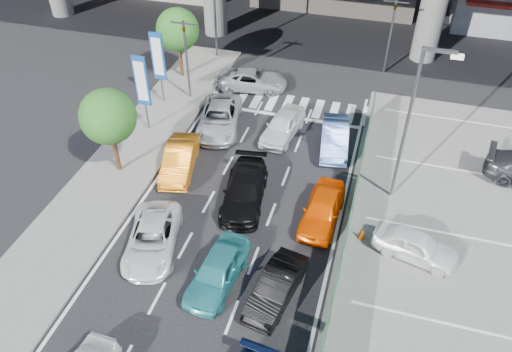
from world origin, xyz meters
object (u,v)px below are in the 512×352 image
(hatch_black_mid_right, at_px, (276,287))
(taxi_orange_left, at_px, (180,159))
(traffic_light_right, at_px, (393,18))
(taxi_teal_mid, at_px, (217,271))
(signboard_far, at_px, (158,58))
(street_lamp_right, at_px, (413,116))
(sedan_black_mid, at_px, (245,190))
(sedan_white_front_mid, at_px, (283,125))
(traffic_light_left, at_px, (185,41))
(crossing_wagon_silver, at_px, (253,80))
(kei_truck_front_right, at_px, (335,137))
(tree_near, at_px, (108,117))
(traffic_cone, at_px, (362,233))
(parked_sedan_white, at_px, (416,245))
(tree_far, at_px, (178,30))
(sedan_white_mid_left, at_px, (152,238))
(taxi_orange_right, at_px, (322,209))
(wagon_silver_front_left, at_px, (219,118))
(signboard_near, at_px, (142,83))

(hatch_black_mid_right, relative_size, taxi_orange_left, 0.90)
(traffic_light_right, bearing_deg, taxi_teal_mid, -103.71)
(signboard_far, bearing_deg, street_lamp_right, -18.68)
(sedan_black_mid, relative_size, sedan_white_front_mid, 1.17)
(traffic_light_left, relative_size, crossing_wagon_silver, 1.15)
(sedan_white_front_mid, distance_m, crossing_wagon_silver, 5.71)
(taxi_teal_mid, bearing_deg, kei_truck_front_right, 79.67)
(tree_near, height_order, taxi_teal_mid, tree_near)
(signboard_far, height_order, tree_near, tree_near)
(crossing_wagon_silver, bearing_deg, traffic_cone, -151.42)
(signboard_far, height_order, parked_sedan_white, signboard_far)
(tree_far, distance_m, taxi_orange_left, 10.65)
(signboard_far, distance_m, taxi_orange_left, 7.46)
(traffic_cone, bearing_deg, taxi_orange_left, 166.51)
(traffic_light_left, height_order, sedan_black_mid, traffic_light_left)
(sedan_black_mid, bearing_deg, street_lamp_right, 10.69)
(tree_far, xyz_separation_m, sedan_white_mid_left, (4.92, -15.05, -2.76))
(street_lamp_right, xyz_separation_m, taxi_orange_right, (-3.20, -2.66, -4.08))
(traffic_light_right, bearing_deg, sedan_white_mid_left, -113.20)
(wagon_silver_front_left, relative_size, kei_truck_front_right, 1.19)
(traffic_light_left, bearing_deg, crossing_wagon_silver, 33.16)
(street_lamp_right, height_order, wagon_silver_front_left, street_lamp_right)
(signboard_far, bearing_deg, sedan_black_mid, -43.94)
(parked_sedan_white, bearing_deg, signboard_near, 83.74)
(parked_sedan_white, bearing_deg, tree_near, 97.56)
(traffic_light_right, height_order, sedan_white_front_mid, traffic_light_right)
(taxi_orange_right, bearing_deg, sedan_black_mid, 179.80)
(tree_near, distance_m, sedan_white_front_mid, 9.75)
(sedan_black_mid, bearing_deg, wagon_silver_front_left, 112.09)
(traffic_light_left, bearing_deg, sedan_black_mid, -53.23)
(tree_near, bearing_deg, taxi_orange_right, -3.43)
(sedan_white_mid_left, bearing_deg, signboard_far, 97.41)
(street_lamp_right, xyz_separation_m, sedan_black_mid, (-7.09, -2.41, -4.08))
(parked_sedan_white, bearing_deg, tree_far, 66.83)
(taxi_teal_mid, height_order, taxi_orange_left, same)
(parked_sedan_white, height_order, traffic_cone, parked_sedan_white)
(traffic_light_right, distance_m, signboard_far, 15.38)
(signboard_near, bearing_deg, sedan_white_front_mid, 11.58)
(taxi_orange_left, distance_m, wagon_silver_front_left, 4.36)
(taxi_teal_mid, distance_m, taxi_orange_right, 5.95)
(signboard_near, height_order, traffic_cone, signboard_near)
(tree_far, height_order, parked_sedan_white, tree_far)
(tree_near, height_order, sedan_black_mid, tree_near)
(taxi_teal_mid, distance_m, crossing_wagon_silver, 16.11)
(sedan_black_mid, bearing_deg, hatch_black_mid_right, -68.56)
(traffic_light_left, relative_size, taxi_orange_left, 1.24)
(signboard_far, xyz_separation_m, sedan_white_front_mid, (8.13, -1.42, -2.37))
(traffic_light_left, distance_m, taxi_teal_mid, 15.41)
(taxi_orange_right, height_order, wagon_silver_front_left, same)
(tree_far, relative_size, sedan_white_mid_left, 1.06)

